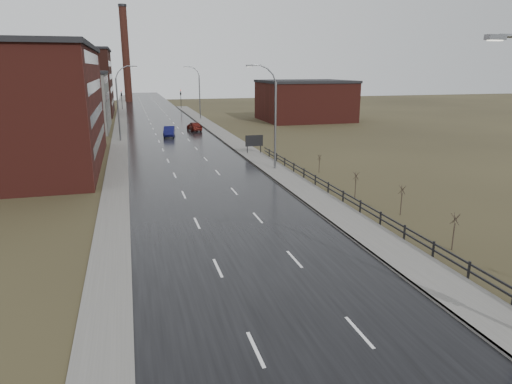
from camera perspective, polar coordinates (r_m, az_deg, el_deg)
road at (r=72.54m, az=-10.22°, el=6.31°), size 14.00×300.00×0.06m
sidewalk_right at (r=50.02m, az=2.50°, el=2.66°), size 3.20×180.00×0.18m
curb_right at (r=49.58m, az=0.83°, el=2.56°), size 0.16×180.00×0.18m
sidewalk_left at (r=72.26m, az=-16.74°, el=5.90°), size 2.40×260.00×0.12m
warehouse_mid at (r=90.32m, az=-23.17°, el=10.40°), size 16.32×20.40×10.50m
warehouse_far at (r=120.58m, az=-23.95°, el=12.43°), size 26.52×24.48×15.50m
building_right at (r=100.65m, az=6.11°, el=11.32°), size 18.36×16.32×8.50m
smokestack at (r=161.48m, az=-15.98°, el=16.27°), size 2.70×2.70×30.70m
streetlight_right_mid at (r=50.01m, az=2.11°, el=9.33°), size 3.36×0.28×11.35m
streetlight_left at (r=73.60m, az=-16.67°, el=10.61°), size 3.36×0.28×11.35m
streetlight_right_far at (r=102.66m, az=-7.24°, el=12.24°), size 3.36×0.28×11.35m
guardrail at (r=35.68m, az=13.44°, el=-1.90°), size 0.10×53.05×1.10m
shrub_c at (r=30.72m, az=23.50°, el=-4.48°), size 0.57×0.60×2.39m
shrub_d at (r=36.64m, az=17.73°, el=-0.88°), size 0.56×0.59×2.36m
shrub_e at (r=40.41m, az=12.34°, el=0.94°), size 0.55×0.58×2.33m
shrub_f at (r=49.89m, az=7.92°, el=3.61°), size 0.47×0.49×1.96m
billboard at (r=60.12m, az=-0.24°, el=6.37°), size 2.38×0.17×2.51m
traffic_light_left at (r=131.58m, az=-16.50°, el=11.84°), size 0.58×2.73×5.30m
traffic_light_right at (r=132.37m, az=-9.41°, el=12.27°), size 0.58×2.73×5.30m
car_near at (r=77.51m, az=-10.79°, el=7.43°), size 2.40×5.15×1.63m
car_far at (r=83.82m, az=-7.72°, el=8.14°), size 2.53×5.03×1.64m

